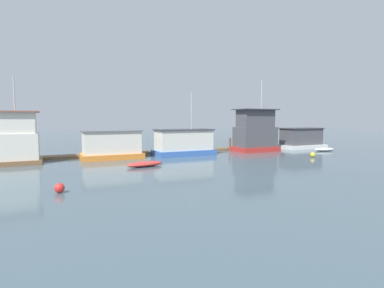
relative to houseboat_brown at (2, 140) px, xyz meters
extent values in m
plane|color=#475B66|center=(19.34, -0.37, -2.40)|extent=(200.00, 200.00, 0.00)
cube|color=brown|center=(19.34, 2.82, -2.25)|extent=(51.00, 1.92, 0.30)
cube|color=brown|center=(0.00, 0.00, -2.17)|extent=(6.81, 3.71, 0.46)
cube|color=silver|center=(0.00, 0.00, -0.69)|extent=(6.25, 3.16, 2.52)
cube|color=silver|center=(0.00, 0.00, 1.59)|extent=(5.85, 2.76, 2.03)
cube|color=brown|center=(0.00, 0.00, 2.66)|extent=(6.55, 3.46, 0.12)
cylinder|color=#B2B2B7|center=(1.20, 0.00, 4.39)|extent=(0.12, 0.12, 3.33)
cube|color=orange|center=(10.27, 0.17, -2.11)|extent=(6.50, 3.75, 0.60)
cube|color=silver|center=(10.27, 0.17, -0.60)|extent=(5.93, 3.18, 2.41)
cube|color=slate|center=(10.27, 0.17, 0.66)|extent=(6.23, 3.48, 0.12)
cube|color=#3866B7|center=(18.73, -0.35, -2.08)|extent=(7.20, 3.56, 0.65)
cube|color=silver|center=(18.73, -0.35, -0.58)|extent=(6.57, 2.92, 2.36)
cube|color=#38383D|center=(18.73, -0.35, 0.66)|extent=(6.87, 3.22, 0.12)
cylinder|color=#B2B2B7|center=(19.75, -0.35, 2.93)|extent=(0.12, 0.12, 4.41)
cube|color=red|center=(29.24, -0.43, -2.08)|extent=(5.86, 3.61, 0.64)
cube|color=#4C4C51|center=(29.24, -0.43, -0.45)|extent=(5.29, 3.04, 2.63)
cube|color=#4C4C51|center=(29.24, -0.43, 2.01)|extent=(4.69, 2.44, 2.30)
cube|color=#38383D|center=(29.24, -0.43, 3.22)|extent=(5.59, 3.34, 0.12)
cylinder|color=#B2B2B7|center=(30.20, -0.43, 5.23)|extent=(0.12, 0.12, 3.91)
cube|color=white|center=(38.19, 0.17, -2.14)|extent=(6.86, 3.96, 0.52)
cube|color=#4C4C51|center=(38.19, 0.17, -0.69)|extent=(5.83, 2.94, 2.39)
cube|color=#38383D|center=(38.19, 0.17, 0.57)|extent=(6.13, 3.24, 0.12)
ellipsoid|color=red|center=(11.99, -6.78, -2.17)|extent=(3.74, 1.99, 0.47)
cube|color=#997F60|center=(11.99, -6.78, -2.01)|extent=(0.36, 1.18, 0.08)
ellipsoid|color=white|center=(38.04, -4.20, -2.18)|extent=(3.23, 1.65, 0.45)
cube|color=#997F60|center=(38.04, -4.20, -2.02)|extent=(0.23, 1.24, 0.08)
cylinder|color=brown|center=(26.54, 1.61, -1.53)|extent=(0.32, 0.32, 1.75)
cylinder|color=brown|center=(9.06, 1.61, -1.68)|extent=(0.21, 0.21, 1.45)
cylinder|color=#846B4C|center=(26.54, 1.61, -1.70)|extent=(0.22, 0.22, 1.41)
sphere|color=yellow|center=(31.31, -8.46, -2.12)|extent=(0.56, 0.56, 0.56)
sphere|color=red|center=(4.59, -14.25, -2.11)|extent=(0.59, 0.59, 0.59)
camera|label=1|loc=(4.27, -33.33, 1.97)|focal=28.00mm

